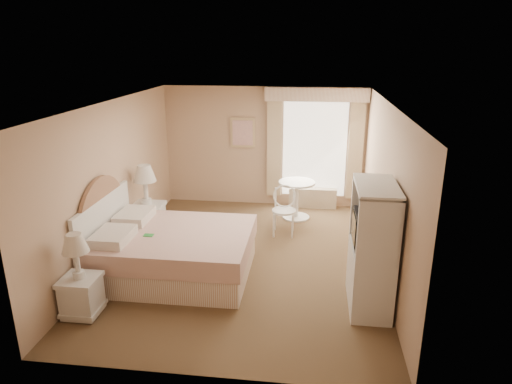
# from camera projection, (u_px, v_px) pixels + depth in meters

# --- Properties ---
(room) EXTENTS (4.21, 5.51, 2.51)m
(room) POSITION_uv_depth(u_px,v_px,m) (245.00, 186.00, 6.98)
(room) COLOR brown
(room) RESTS_ON ground
(window) EXTENTS (2.05, 0.22, 2.51)m
(window) POSITION_uv_depth(u_px,v_px,m) (315.00, 145.00, 9.34)
(window) COLOR white
(window) RESTS_ON room
(framed_art) EXTENTS (0.52, 0.04, 0.62)m
(framed_art) POSITION_uv_depth(u_px,v_px,m) (243.00, 133.00, 9.50)
(framed_art) COLOR tan
(framed_art) RESTS_ON room
(bed) EXTENTS (2.30, 1.81, 1.60)m
(bed) POSITION_uv_depth(u_px,v_px,m) (166.00, 250.00, 6.81)
(bed) COLOR tan
(bed) RESTS_ON room
(nightstand_near) EXTENTS (0.46, 0.46, 1.11)m
(nightstand_near) POSITION_uv_depth(u_px,v_px,m) (80.00, 286.00, 5.74)
(nightstand_near) COLOR silver
(nightstand_near) RESTS_ON room
(nightstand_far) EXTENTS (0.55, 0.55, 1.33)m
(nightstand_far) POSITION_uv_depth(u_px,v_px,m) (147.00, 212.00, 8.02)
(nightstand_far) COLOR silver
(nightstand_far) RESTS_ON room
(round_table) EXTENTS (0.72, 0.72, 0.76)m
(round_table) POSITION_uv_depth(u_px,v_px,m) (297.00, 194.00, 8.97)
(round_table) COLOR white
(round_table) RESTS_ON room
(cafe_chair) EXTENTS (0.43, 0.43, 0.89)m
(cafe_chair) POSITION_uv_depth(u_px,v_px,m) (284.00, 206.00, 8.25)
(cafe_chair) COLOR white
(cafe_chair) RESTS_ON room
(armoire) EXTENTS (0.51, 1.01, 1.68)m
(armoire) POSITION_uv_depth(u_px,v_px,m) (372.00, 257.00, 5.88)
(armoire) COLOR silver
(armoire) RESTS_ON room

